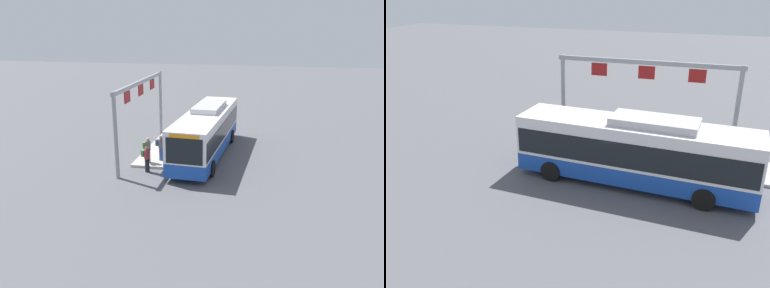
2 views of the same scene
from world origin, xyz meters
TOP-DOWN VIEW (x-y plane):
  - ground_plane at (0.00, 0.00)m, footprint 120.00×120.00m
  - platform_curb at (-1.65, -2.98)m, footprint 10.00×2.80m
  - bus_main at (-0.01, 0.00)m, footprint 11.41×3.24m
  - person_boarding at (2.63, -3.42)m, footprint 0.52×0.61m
  - person_waiting_near at (3.89, -3.10)m, footprint 0.43×0.58m
  - person_waiting_mid at (2.05, -2.71)m, footprint 0.43×0.58m
  - platform_sign_gantry at (0.37, -4.48)m, footprint 10.15×0.24m
  - trash_bin at (-5.62, -2.99)m, footprint 0.52×0.52m

SIDE VIEW (x-z plane):
  - ground_plane at x=0.00m, z-range 0.00..0.00m
  - platform_curb at x=-1.65m, z-range 0.00..0.16m
  - trash_bin at x=-5.62m, z-range 0.16..1.06m
  - person_waiting_near at x=3.89m, z-range 0.06..1.73m
  - person_boarding at x=2.63m, z-range 0.22..1.89m
  - person_waiting_mid at x=2.05m, z-range 0.22..1.89m
  - bus_main at x=-0.01m, z-range 0.08..3.54m
  - platform_sign_gantry at x=0.37m, z-range 1.20..6.40m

